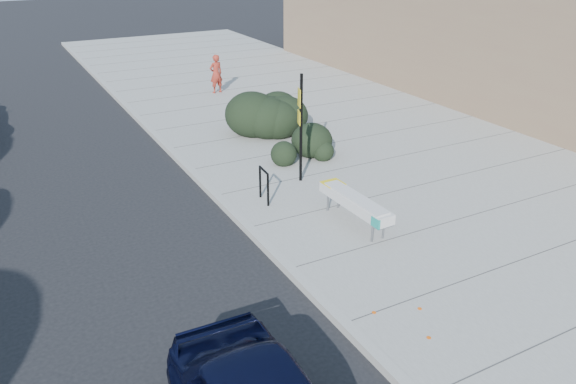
% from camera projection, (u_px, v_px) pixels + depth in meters
% --- Properties ---
extents(ground, '(120.00, 120.00, 0.00)m').
position_uv_depth(ground, '(291.00, 275.00, 11.46)').
color(ground, black).
rests_on(ground, ground).
extents(sidewalk_near, '(11.20, 50.00, 0.15)m').
position_uv_depth(sidewalk_near, '(370.00, 150.00, 17.85)').
color(sidewalk_near, gray).
rests_on(sidewalk_near, ground).
extents(curb_near, '(0.22, 50.00, 0.17)m').
position_uv_depth(curb_near, '(204.00, 184.00, 15.43)').
color(curb_near, '#9E9E99').
rests_on(curb_near, ground).
extents(bench, '(0.52, 2.35, 0.70)m').
position_uv_depth(bench, '(355.00, 202.00, 12.93)').
color(bench, gray).
rests_on(bench, sidewalk_near).
extents(bike_rack, '(0.10, 0.60, 0.88)m').
position_uv_depth(bike_rack, '(264.00, 182.00, 14.06)').
color(bike_rack, black).
rests_on(bike_rack, sidewalk_near).
extents(sign_post, '(0.16, 0.33, 2.96)m').
position_uv_depth(sign_post, '(300.00, 123.00, 14.80)').
color(sign_post, black).
rests_on(sign_post, sidewalk_near).
extents(hedge, '(2.65, 4.63, 1.66)m').
position_uv_depth(hedge, '(284.00, 116.00, 18.18)').
color(hedge, black).
rests_on(hedge, sidewalk_near).
extents(pedestrian, '(0.64, 0.47, 1.62)m').
position_uv_depth(pedestrian, '(216.00, 74.00, 23.76)').
color(pedestrian, maroon).
rests_on(pedestrian, sidewalk_near).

